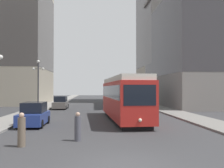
% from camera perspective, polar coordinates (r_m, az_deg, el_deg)
% --- Properties ---
extents(ground_plane, '(200.00, 200.00, 0.00)m').
position_cam_1_polar(ground_plane, '(9.85, 2.41, -18.05)').
color(ground_plane, '#38383A').
extents(sidewalk_left, '(2.97, 120.00, 0.15)m').
position_cam_1_polar(sidewalk_left, '(49.98, -12.81, -4.24)').
color(sidewalk_left, gray).
rests_on(sidewalk_left, ground).
extents(sidewalk_right, '(2.97, 120.00, 0.15)m').
position_cam_1_polar(sidewalk_right, '(50.35, 6.62, -4.23)').
color(sidewalk_right, gray).
rests_on(sidewalk_right, ground).
extents(streetcar, '(3.23, 12.87, 3.89)m').
position_cam_1_polar(streetcar, '(22.98, 2.64, -2.99)').
color(streetcar, black).
rests_on(streetcar, ground).
extents(transit_bus, '(2.81, 11.47, 3.45)m').
position_cam_1_polar(transit_bus, '(39.08, 4.62, -2.41)').
color(transit_bus, black).
rests_on(transit_bus, ground).
extents(parked_car_left_near, '(1.90, 4.22, 1.82)m').
position_cam_1_polar(parked_car_left_near, '(20.55, -17.23, -6.69)').
color(parked_car_left_near, black).
rests_on(parked_car_left_near, ground).
extents(parked_car_left_mid, '(1.93, 4.28, 1.82)m').
position_cam_1_polar(parked_car_left_mid, '(36.49, -11.53, -4.23)').
color(parked_car_left_mid, black).
rests_on(parked_car_left_mid, ground).
extents(pedestrian_crossing_near, '(0.38, 0.38, 1.69)m').
position_cam_1_polar(pedestrian_crossing_near, '(13.47, -19.77, -9.93)').
color(pedestrian_crossing_near, '#6B5B4C').
rests_on(pedestrian_crossing_near, ground).
extents(pedestrian_crossing_far, '(0.36, 0.36, 1.59)m').
position_cam_1_polar(pedestrian_crossing_far, '(14.19, -7.75, -9.72)').
color(pedestrian_crossing_far, '#4C4C56').
rests_on(pedestrian_crossing_far, ground).
extents(lamp_post_left_far, '(1.41, 0.36, 6.11)m').
position_cam_1_polar(lamp_post_left_far, '(31.03, -16.34, 1.27)').
color(lamp_post_left_far, '#333338').
rests_on(lamp_post_left_far, sidewalk_left).
extents(building_left_midblock, '(16.21, 16.84, 26.30)m').
position_cam_1_polar(building_left_midblock, '(52.89, -22.98, 10.67)').
color(building_left_midblock, '#B2A893').
rests_on(building_left_midblock, ground).
extents(building_right_corner, '(10.60, 17.55, 31.44)m').
position_cam_1_polar(building_right_corner, '(58.95, 11.83, 12.05)').
color(building_right_corner, '#A89E8E').
rests_on(building_right_corner, ground).
extents(building_right_midblock, '(13.36, 22.58, 20.49)m').
position_cam_1_polar(building_right_midblock, '(45.55, 18.42, 8.68)').
color(building_right_midblock, gray).
rests_on(building_right_midblock, ground).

